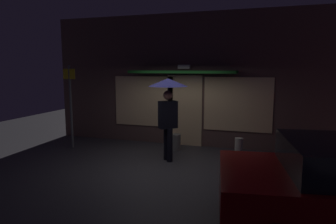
% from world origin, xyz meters
% --- Properties ---
extents(ground_plane, '(18.00, 18.00, 0.00)m').
position_xyz_m(ground_plane, '(0.00, 0.00, 0.00)').
color(ground_plane, '#38353A').
extents(building_facade, '(8.85, 1.00, 4.06)m').
position_xyz_m(building_facade, '(0.00, 2.34, 2.01)').
color(building_facade, brown).
rests_on(building_facade, ground).
extents(person_with_umbrella, '(1.00, 1.00, 2.15)m').
position_xyz_m(person_with_umbrella, '(0.00, 0.48, 1.65)').
color(person_with_umbrella, black).
rests_on(person_with_umbrella, ground).
extents(street_sign_post, '(0.40, 0.07, 2.49)m').
position_xyz_m(street_sign_post, '(-3.18, 0.84, 1.41)').
color(street_sign_post, '#595B60').
rests_on(street_sign_post, ground).
extents(sidewalk_bollard, '(0.28, 0.28, 0.47)m').
position_xyz_m(sidewalk_bollard, '(-0.09, 1.54, 0.24)').
color(sidewalk_bollard, slate).
rests_on(sidewalk_bollard, ground).
extents(sidewalk_bollard_2, '(0.21, 0.21, 0.59)m').
position_xyz_m(sidewalk_bollard_2, '(1.76, 1.08, 0.30)').
color(sidewalk_bollard_2, '#B2A899').
rests_on(sidewalk_bollard_2, ground).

